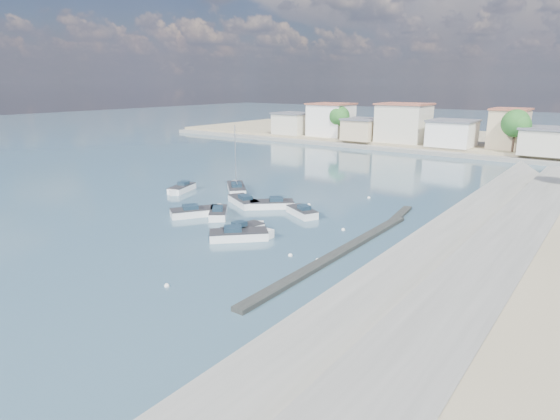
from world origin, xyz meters
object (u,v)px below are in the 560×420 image
at_px(motorboat_d, 269,205).
at_px(motorboat_e, 198,212).
at_px(motorboat_b, 245,229).
at_px(motorboat_a, 218,213).
at_px(motorboat_g, 181,189).
at_px(sailboat, 236,188).
at_px(motorboat_c, 243,201).
at_px(motorboat_f, 301,212).
at_px(motorboat_h, 242,235).

height_order(motorboat_d, motorboat_e, same).
bearing_deg(motorboat_d, motorboat_b, -66.46).
distance_m(motorboat_a, motorboat_b, 6.79).
relative_size(motorboat_a, motorboat_g, 0.86).
relative_size(motorboat_e, motorboat_g, 1.07).
bearing_deg(motorboat_g, sailboat, 41.33).
bearing_deg(motorboat_b, motorboat_a, 155.83).
xyz_separation_m(motorboat_c, motorboat_f, (8.30, 0.18, -0.00)).
xyz_separation_m(motorboat_d, sailboat, (-9.02, 4.31, 0.03)).
xyz_separation_m(motorboat_a, motorboat_e, (-1.99, -1.12, -0.00)).
bearing_deg(motorboat_h, motorboat_e, 160.63).
distance_m(motorboat_g, sailboat, 7.33).
relative_size(motorboat_a, motorboat_c, 0.78).
relative_size(motorboat_d, motorboat_e, 0.92).
bearing_deg(motorboat_b, sailboat, 134.35).
distance_m(motorboat_b, motorboat_g, 20.20).
xyz_separation_m(motorboat_d, motorboat_e, (-4.31, -7.22, 0.00)).
bearing_deg(motorboat_g, motorboat_c, -0.31).
bearing_deg(motorboat_c, motorboat_g, 179.69).
relative_size(motorboat_b, motorboat_c, 0.82).
bearing_deg(motorboat_b, motorboat_d, 113.54).
distance_m(motorboat_d, sailboat, 10.00).
relative_size(motorboat_c, motorboat_f, 1.23).
xyz_separation_m(motorboat_a, motorboat_b, (6.19, -2.78, -0.00)).
distance_m(motorboat_a, motorboat_h, 8.36).
bearing_deg(motorboat_a, motorboat_g, 155.46).
xyz_separation_m(motorboat_f, motorboat_h, (0.12, -10.03, 0.00)).
distance_m(motorboat_e, motorboat_f, 11.31).
xyz_separation_m(motorboat_c, sailboat, (-5.43, 4.90, 0.03)).
distance_m(motorboat_d, motorboat_g, 14.53).
bearing_deg(sailboat, motorboat_a, -57.24).
bearing_deg(motorboat_g, motorboat_d, 2.10).
bearing_deg(motorboat_a, motorboat_b, -24.17).
relative_size(motorboat_c, motorboat_e, 1.03).
relative_size(motorboat_e, motorboat_h, 1.05).
bearing_deg(sailboat, motorboat_d, -25.51).
height_order(motorboat_b, motorboat_c, same).
bearing_deg(sailboat, motorboat_h, -46.79).
bearing_deg(motorboat_d, motorboat_f, -4.96).
xyz_separation_m(motorboat_c, motorboat_g, (-10.94, 0.06, 0.00)).
bearing_deg(motorboat_h, motorboat_c, 130.53).
relative_size(motorboat_d, motorboat_f, 1.10).
bearing_deg(motorboat_c, motorboat_d, 9.38).
xyz_separation_m(motorboat_g, sailboat, (5.50, 4.84, 0.03)).
relative_size(motorboat_c, sailboat, 0.64).
relative_size(motorboat_b, motorboat_h, 0.88).
distance_m(motorboat_g, motorboat_h, 21.74).
bearing_deg(motorboat_h, motorboat_a, 148.79).
distance_m(motorboat_b, motorboat_e, 8.35).
bearing_deg(motorboat_f, motorboat_a, -141.01).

